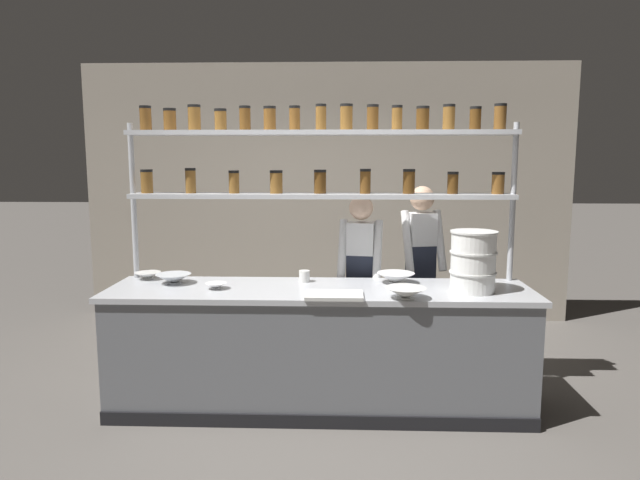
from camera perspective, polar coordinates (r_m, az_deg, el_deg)
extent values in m
plane|color=#5B5651|center=(4.52, -0.06, -16.25)|extent=(40.00, 40.00, 0.00)
cube|color=#9E9384|center=(6.57, 0.72, 4.61)|extent=(5.53, 0.12, 2.92)
cube|color=slate|center=(4.36, -0.06, -10.98)|extent=(3.07, 0.72, 0.88)
cube|color=#B7BABF|center=(4.23, -0.06, -5.09)|extent=(3.13, 0.76, 0.04)
cube|color=black|center=(4.17, -0.25, -17.70)|extent=(3.07, 0.03, 0.10)
cylinder|color=#B7BABF|center=(4.80, -17.92, -1.81)|extent=(0.04, 0.04, 2.14)
cylinder|color=#B7BABF|center=(4.71, 18.47, -2.02)|extent=(0.04, 0.04, 2.14)
cube|color=#B7BABF|center=(4.46, 0.09, 4.44)|extent=(2.97, 0.28, 0.04)
cylinder|color=brown|center=(4.70, -16.92, 5.52)|extent=(0.09, 0.09, 0.17)
cylinder|color=black|center=(4.70, -16.97, 6.65)|extent=(0.09, 0.09, 0.02)
cylinder|color=brown|center=(4.60, -12.81, 5.69)|extent=(0.08, 0.08, 0.18)
cylinder|color=black|center=(4.60, -12.85, 6.91)|extent=(0.08, 0.08, 0.02)
cylinder|color=brown|center=(4.53, -8.59, 5.64)|extent=(0.08, 0.08, 0.16)
cylinder|color=black|center=(4.52, -8.62, 6.77)|extent=(0.08, 0.08, 0.02)
cylinder|color=brown|center=(4.48, -4.40, 5.69)|extent=(0.10, 0.10, 0.16)
cylinder|color=black|center=(4.47, -4.41, 6.84)|extent=(0.10, 0.10, 0.02)
cylinder|color=#513314|center=(4.45, 0.01, 5.73)|extent=(0.09, 0.09, 0.16)
cylinder|color=black|center=(4.45, 0.01, 6.92)|extent=(0.10, 0.10, 0.02)
cylinder|color=brown|center=(4.45, 4.55, 5.75)|extent=(0.08, 0.08, 0.17)
cylinder|color=black|center=(4.45, 4.56, 6.98)|extent=(0.09, 0.09, 0.02)
cylinder|color=#513314|center=(4.48, 8.88, 5.69)|extent=(0.09, 0.09, 0.17)
cylinder|color=black|center=(4.48, 8.90, 6.90)|extent=(0.09, 0.09, 0.02)
cylinder|color=#513314|center=(4.53, 13.13, 5.47)|extent=(0.08, 0.08, 0.15)
cylinder|color=black|center=(4.53, 13.16, 6.55)|extent=(0.08, 0.08, 0.02)
cylinder|color=brown|center=(4.61, 17.37, 5.34)|extent=(0.10, 0.10, 0.15)
cylinder|color=black|center=(4.61, 17.42, 6.39)|extent=(0.10, 0.10, 0.02)
cube|color=#B7BABF|center=(4.45, 0.09, 10.67)|extent=(2.97, 0.28, 0.04)
cylinder|color=brown|center=(4.70, -17.04, 11.44)|extent=(0.09, 0.09, 0.17)
cylinder|color=black|center=(4.71, -17.09, 12.59)|extent=(0.09, 0.09, 0.02)
cylinder|color=brown|center=(4.65, -14.78, 11.45)|extent=(0.10, 0.10, 0.15)
cylinder|color=black|center=(4.65, -14.82, 12.49)|extent=(0.10, 0.10, 0.02)
cylinder|color=brown|center=(4.60, -12.45, 11.73)|extent=(0.10, 0.10, 0.18)
cylinder|color=black|center=(4.60, -12.49, 12.95)|extent=(0.10, 0.10, 0.02)
cylinder|color=brown|center=(4.55, -9.91, 11.64)|extent=(0.09, 0.09, 0.15)
cylinder|color=black|center=(4.56, -9.94, 12.68)|extent=(0.09, 0.09, 0.02)
cylinder|color=brown|center=(4.52, -7.51, 11.86)|extent=(0.09, 0.09, 0.17)
cylinder|color=black|center=(4.52, -7.53, 13.04)|extent=(0.09, 0.09, 0.02)
cylinder|color=brown|center=(4.49, -5.05, 11.89)|extent=(0.09, 0.09, 0.16)
cylinder|color=black|center=(4.49, -5.06, 13.06)|extent=(0.10, 0.10, 0.02)
cylinder|color=brown|center=(4.47, -2.55, 11.95)|extent=(0.08, 0.08, 0.17)
cylinder|color=black|center=(4.48, -2.56, 13.14)|extent=(0.08, 0.08, 0.02)
cylinder|color=brown|center=(4.46, 0.11, 12.05)|extent=(0.08, 0.08, 0.18)
cylinder|color=black|center=(4.47, 0.11, 13.32)|extent=(0.08, 0.08, 0.02)
cylinder|color=brown|center=(4.46, 2.65, 12.04)|extent=(0.10, 0.10, 0.18)
cylinder|color=black|center=(4.46, 2.66, 13.31)|extent=(0.10, 0.10, 0.02)
cylinder|color=brown|center=(4.46, 5.29, 11.98)|extent=(0.09, 0.09, 0.17)
cylinder|color=black|center=(4.47, 5.30, 13.21)|extent=(0.09, 0.09, 0.02)
cylinder|color=brown|center=(4.48, 7.70, 11.89)|extent=(0.08, 0.08, 0.17)
cylinder|color=black|center=(4.48, 7.73, 13.08)|extent=(0.08, 0.08, 0.02)
cylinder|color=#513314|center=(4.50, 10.22, 11.77)|extent=(0.10, 0.10, 0.16)
cylinder|color=black|center=(4.50, 10.25, 12.91)|extent=(0.10, 0.10, 0.02)
cylinder|color=brown|center=(4.53, 12.75, 11.75)|extent=(0.09, 0.09, 0.17)
cylinder|color=black|center=(4.54, 12.79, 12.97)|extent=(0.09, 0.09, 0.02)
cylinder|color=#513314|center=(4.57, 15.26, 11.53)|extent=(0.09, 0.09, 0.16)
cylinder|color=black|center=(4.58, 15.31, 12.63)|extent=(0.09, 0.09, 0.02)
cylinder|color=brown|center=(4.62, 17.56, 11.53)|extent=(0.09, 0.09, 0.18)
cylinder|color=black|center=(4.62, 17.62, 12.75)|extent=(0.09, 0.09, 0.02)
cylinder|color=black|center=(4.92, 3.07, -9.51)|extent=(0.11, 0.11, 0.75)
cylinder|color=black|center=(4.90, 4.95, -9.60)|extent=(0.11, 0.11, 0.75)
cube|color=#232838|center=(4.77, 4.07, -3.37)|extent=(0.24, 0.20, 0.33)
cube|color=white|center=(4.72, 4.11, 0.16)|extent=(0.24, 0.21, 0.27)
sphere|color=beige|center=(4.69, 4.14, 3.22)|extent=(0.20, 0.20, 0.20)
cylinder|color=white|center=(4.70, 2.26, -0.96)|extent=(0.10, 0.24, 0.50)
cylinder|color=white|center=(4.66, 5.78, -1.06)|extent=(0.10, 0.24, 0.50)
cylinder|color=black|center=(5.12, 9.02, -8.70)|extent=(0.11, 0.11, 0.79)
cylinder|color=black|center=(5.17, 10.71, -8.56)|extent=(0.11, 0.11, 0.79)
cube|color=#232838|center=(5.01, 10.02, -2.43)|extent=(0.25, 0.21, 0.34)
cube|color=white|center=(4.96, 10.11, 1.09)|extent=(0.25, 0.22, 0.28)
sphere|color=tan|center=(4.94, 10.19, 4.13)|extent=(0.21, 0.21, 0.21)
cylinder|color=white|center=(4.87, 8.74, -0.13)|extent=(0.12, 0.25, 0.52)
cylinder|color=white|center=(4.97, 11.89, -0.04)|extent=(0.12, 0.25, 0.52)
cylinder|color=white|center=(4.25, 14.99, -4.11)|extent=(0.32, 0.32, 0.13)
cylinder|color=silver|center=(4.23, 15.02, -3.14)|extent=(0.33, 0.33, 0.01)
cylinder|color=white|center=(4.22, 15.06, -2.17)|extent=(0.32, 0.32, 0.13)
cylinder|color=silver|center=(4.21, 15.10, -1.18)|extent=(0.33, 0.33, 0.01)
cylinder|color=white|center=(4.20, 15.13, -0.20)|extent=(0.32, 0.32, 0.13)
cylinder|color=silver|center=(4.19, 15.17, 0.79)|extent=(0.33, 0.33, 0.01)
cube|color=silver|center=(3.96, 1.42, -5.53)|extent=(0.40, 0.26, 0.02)
cylinder|color=silver|center=(4.52, -14.43, -4.16)|extent=(0.12, 0.12, 0.01)
cone|color=silver|center=(4.51, -14.45, -3.77)|extent=(0.27, 0.27, 0.07)
cylinder|color=white|center=(4.27, -10.35, -4.75)|extent=(0.07, 0.07, 0.01)
cone|color=white|center=(4.26, -10.36, -4.54)|extent=(0.16, 0.16, 0.04)
cylinder|color=white|center=(4.43, 7.57, -4.22)|extent=(0.13, 0.13, 0.01)
cone|color=white|center=(4.42, 7.58, -3.79)|extent=(0.29, 0.29, 0.08)
cylinder|color=silver|center=(4.74, -16.82, -3.69)|extent=(0.09, 0.09, 0.01)
cone|color=silver|center=(4.73, -16.83, -3.43)|extent=(0.20, 0.20, 0.06)
cylinder|color=silver|center=(3.95, 8.54, -5.74)|extent=(0.13, 0.13, 0.01)
cone|color=silver|center=(3.95, 8.55, -5.27)|extent=(0.28, 0.28, 0.08)
cylinder|color=silver|center=(4.43, -1.57, -3.64)|extent=(0.08, 0.08, 0.09)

